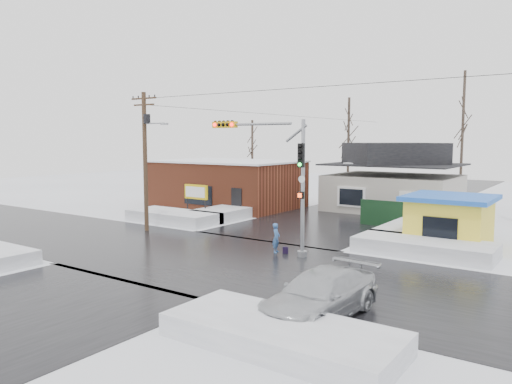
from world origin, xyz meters
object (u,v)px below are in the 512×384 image
Objects in this scene: pedestrian at (276,238)px; kiosk at (450,220)px; utility_pole at (146,153)px; marquee_sign at (196,193)px; car at (320,295)px; traffic_signal at (276,167)px.

kiosk is at bearing -60.92° from pedestrian.
utility_pole is 18.95m from kiosk.
marquee_sign is 0.48× the size of car.
pedestrian is 9.75m from car.
utility_pole is 1.96× the size of kiosk.
car is at bearing -37.75° from marquee_sign.
traffic_signal is 2.75× the size of marquee_sign.
marquee_sign is 18.51m from kiosk.
pedestrian is (11.42, -6.49, -1.14)m from marquee_sign.
kiosk is 14.35m from car.
traffic_signal is 4.47× the size of pedestrian.
pedestrian is at bearing -29.62° from marquee_sign.
kiosk reaches higher than car.
pedestrian is (10.35, -0.50, -4.33)m from utility_pole.
car is at bearing -92.62° from kiosk.
kiosk reaches higher than marquee_sign.
kiosk is at bearing 44.84° from traffic_signal.
kiosk is 2.94× the size of pedestrian.
traffic_signal is at bearing -2.95° from utility_pole.
car is (16.77, -7.83, -4.33)m from utility_pole.
utility_pole reaches higher than pedestrian.
marquee_sign is 22.60m from car.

